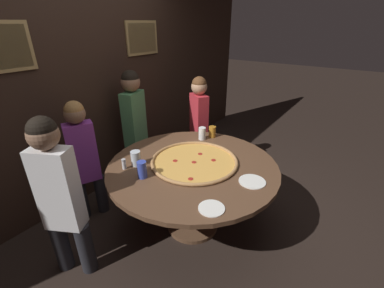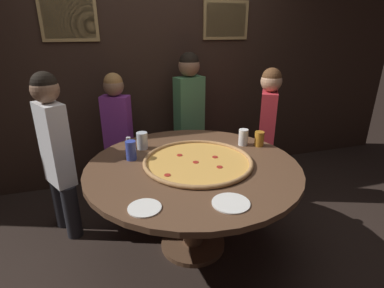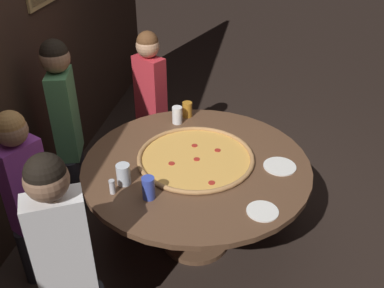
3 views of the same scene
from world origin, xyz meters
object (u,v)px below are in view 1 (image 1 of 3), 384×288
at_px(drink_cup_far_left, 202,133).
at_px(diner_centre_back, 83,155).
at_px(dining_table, 193,176).
at_px(drink_cup_front_edge, 142,170).
at_px(drink_cup_near_right, 136,158).
at_px(diner_side_right, 199,121).
at_px(diner_far_left, 59,193).
at_px(drink_cup_near_left, 212,132).
at_px(diner_side_left, 135,123).
at_px(white_plate_right_side, 212,208).
at_px(white_plate_near_front, 252,182).
at_px(condiment_shaker, 124,164).
at_px(giant_pizza, 194,161).

distance_m(drink_cup_far_left, diner_centre_back, 1.26).
relative_size(dining_table, drink_cup_front_edge, 10.54).
bearing_deg(drink_cup_near_right, diner_side_right, 7.13).
xyz_separation_m(dining_table, diner_far_left, (-0.99, 0.52, 0.18)).
bearing_deg(drink_cup_far_left, diner_side_right, 37.84).
bearing_deg(diner_side_right, drink_cup_far_left, -21.11).
height_order(drink_cup_near_right, drink_cup_near_left, drink_cup_near_right).
relative_size(diner_far_left, diner_side_left, 0.96).
bearing_deg(diner_side_left, drink_cup_near_left, 95.88).
height_order(drink_cup_near_right, white_plate_right_side, drink_cup_near_right).
bearing_deg(white_plate_near_front, dining_table, 94.92).
distance_m(drink_cup_near_right, diner_far_left, 0.69).
distance_m(dining_table, diner_centre_back, 1.12).
height_order(white_plate_right_side, diner_far_left, diner_far_left).
height_order(dining_table, drink_cup_front_edge, drink_cup_front_edge).
xyz_separation_m(drink_cup_near_right, drink_cup_far_left, (0.83, -0.18, -0.00)).
bearing_deg(diner_side_left, dining_table, 59.13).
xyz_separation_m(dining_table, white_plate_near_front, (0.05, -0.57, 0.14)).
bearing_deg(drink_cup_near_left, diner_far_left, 168.22).
bearing_deg(diner_far_left, diner_centre_back, -74.49).
bearing_deg(condiment_shaker, white_plate_right_side, -90.92).
xyz_separation_m(drink_cup_front_edge, white_plate_right_side, (-0.01, -0.69, -0.07)).
relative_size(drink_cup_near_left, white_plate_right_side, 0.66).
xyz_separation_m(diner_side_right, diner_side_left, (-0.66, 0.50, 0.07)).
bearing_deg(condiment_shaker, diner_side_left, 40.86).
height_order(dining_table, drink_cup_near_left, drink_cup_near_left).
height_order(condiment_shaker, diner_side_left, diner_side_left).
xyz_separation_m(giant_pizza, drink_cup_front_edge, (-0.46, 0.21, 0.06)).
distance_m(drink_cup_far_left, white_plate_right_side, 1.19).
height_order(drink_cup_front_edge, white_plate_near_front, drink_cup_front_edge).
relative_size(white_plate_near_front, diner_side_left, 0.15).
height_order(condiment_shaker, diner_centre_back, diner_centre_back).
height_order(dining_table, diner_centre_back, diner_centre_back).
xyz_separation_m(drink_cup_far_left, white_plate_right_side, (-0.96, -0.71, -0.07)).
xyz_separation_m(drink_cup_near_right, condiment_shaker, (-0.11, 0.04, -0.02)).
bearing_deg(diner_centre_back, white_plate_right_side, 116.17).
bearing_deg(dining_table, diner_centre_back, 114.81).
distance_m(giant_pizza, diner_side_right, 1.07).
bearing_deg(drink_cup_near_right, drink_cup_far_left, -11.94).
height_order(drink_cup_front_edge, condiment_shaker, drink_cup_front_edge).
bearing_deg(white_plate_near_front, drink_cup_near_right, 109.97).
xyz_separation_m(giant_pizza, drink_cup_near_left, (0.60, 0.17, 0.05)).
distance_m(drink_cup_near_right, condiment_shaker, 0.12).
height_order(drink_cup_far_left, condiment_shaker, drink_cup_far_left).
bearing_deg(diner_far_left, diner_side_right, -116.37).
height_order(dining_table, diner_far_left, diner_far_left).
relative_size(drink_cup_far_left, drink_cup_front_edge, 0.93).
relative_size(drink_cup_far_left, diner_side_left, 0.10).
distance_m(giant_pizza, diner_far_left, 1.15).
relative_size(giant_pizza, condiment_shaker, 8.45).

